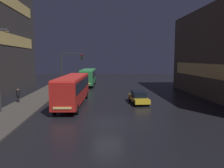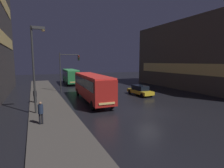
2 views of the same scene
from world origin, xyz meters
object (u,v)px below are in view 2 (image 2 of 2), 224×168
object	(u,v)px
bus_far	(70,75)
car_taxi	(140,90)
pedestrian_near	(41,111)
street_lamp_sidewalk	(36,57)
bus_near	(92,85)
traffic_light_main	(67,66)
pedestrian_mid	(35,95)

from	to	relation	value
bus_far	car_taxi	world-z (taller)	bus_far
pedestrian_near	street_lamp_sidewalk	world-z (taller)	street_lamp_sidewalk
street_lamp_sidewalk	pedestrian_near	bearing A→B (deg)	-88.37
bus_far	pedestrian_near	size ratio (longest dim) A/B	5.34
bus_near	car_taxi	bearing A→B (deg)	-171.73
car_taxi	traffic_light_main	size ratio (longest dim) A/B	0.73
pedestrian_near	pedestrian_mid	xyz separation A→B (m)	(-0.32, 8.12, -0.11)
bus_far	pedestrian_mid	world-z (taller)	bus_far
street_lamp_sidewalk	traffic_light_main	bearing A→B (deg)	67.46
pedestrian_near	pedestrian_mid	bearing A→B (deg)	3.43
bus_near	pedestrian_mid	size ratio (longest dim) A/B	7.07
car_taxi	street_lamp_sidewalk	world-z (taller)	street_lamp_sidewalk
car_taxi	street_lamp_sidewalk	size ratio (longest dim) A/B	0.58
pedestrian_mid	street_lamp_sidewalk	distance (m)	6.40
car_taxi	traffic_light_main	xyz separation A→B (m)	(-9.32, 7.65, 3.60)
bus_far	pedestrian_near	world-z (taller)	bus_far
traffic_light_main	street_lamp_sidewalk	size ratio (longest dim) A/B	0.80
bus_near	traffic_light_main	size ratio (longest dim) A/B	1.79
pedestrian_near	street_lamp_sidewalk	xyz separation A→B (m)	(-0.10, 3.42, 4.22)
traffic_light_main	street_lamp_sidewalk	distance (m)	12.76
bus_far	car_taxi	xyz separation A→B (m)	(6.92, -17.57, -1.25)
traffic_light_main	bus_near	bearing A→B (deg)	-79.25
pedestrian_mid	traffic_light_main	size ratio (longest dim) A/B	0.25
pedestrian_mid	car_taxi	bearing A→B (deg)	-76.82
pedestrian_near	street_lamp_sidewalk	distance (m)	5.43
bus_near	pedestrian_near	world-z (taller)	bus_near
bus_near	car_taxi	world-z (taller)	bus_near
pedestrian_mid	street_lamp_sidewalk	bearing A→B (deg)	-161.64
pedestrian_near	traffic_light_main	bearing A→B (deg)	-16.35
bus_far	street_lamp_sidewalk	world-z (taller)	street_lamp_sidewalk
street_lamp_sidewalk	bus_near	bearing A→B (deg)	27.72
bus_far	pedestrian_mid	bearing A→B (deg)	68.57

